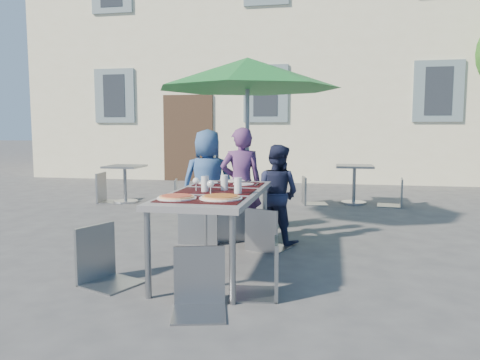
% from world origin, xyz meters
% --- Properties ---
extents(ground, '(90.00, 90.00, 0.00)m').
position_xyz_m(ground, '(0.00, 0.00, 0.00)').
color(ground, '#404043').
rests_on(ground, ground).
extents(building, '(13.60, 8.20, 11.10)m').
position_xyz_m(building, '(-0.00, 11.50, 4.85)').
color(building, beige).
rests_on(building, ground).
extents(dining_table, '(0.80, 1.85, 0.76)m').
position_xyz_m(dining_table, '(0.57, 0.16, 0.70)').
color(dining_table, '#4F4F55').
rests_on(dining_table, ground).
extents(pizza_near_left, '(0.33, 0.33, 0.03)m').
position_xyz_m(pizza_near_left, '(0.37, -0.40, 0.77)').
color(pizza_near_left, white).
rests_on(pizza_near_left, dining_table).
extents(pizza_near_right, '(0.36, 0.36, 0.03)m').
position_xyz_m(pizza_near_right, '(0.73, -0.34, 0.77)').
color(pizza_near_right, white).
rests_on(pizza_near_right, dining_table).
extents(glassware, '(0.48, 0.38, 0.15)m').
position_xyz_m(glassware, '(0.61, 0.08, 0.83)').
color(glassware, silver).
rests_on(glassware, dining_table).
extents(place_settings, '(0.66, 0.51, 0.01)m').
position_xyz_m(place_settings, '(0.55, 0.80, 0.76)').
color(place_settings, white).
rests_on(place_settings, dining_table).
extents(child_0, '(0.73, 0.57, 1.33)m').
position_xyz_m(child_0, '(0.11, 1.55, 0.67)').
color(child_0, '#33558D').
rests_on(child_0, ground).
extents(child_1, '(0.56, 0.43, 1.35)m').
position_xyz_m(child_1, '(0.58, 1.35, 0.68)').
color(child_1, '#583165').
rests_on(child_1, ground).
extents(child_2, '(0.64, 0.52, 1.16)m').
position_xyz_m(child_2, '(1.01, 1.31, 0.58)').
color(child_2, '#1C213E').
rests_on(child_2, ground).
extents(chair_0, '(0.48, 0.48, 1.05)m').
position_xyz_m(chair_0, '(0.13, 1.13, 0.62)').
color(chair_0, '#93989F').
rests_on(chair_0, ground).
extents(chair_1, '(0.50, 0.50, 0.87)m').
position_xyz_m(chair_1, '(0.45, 1.32, 0.50)').
color(chair_1, gray).
rests_on(chair_1, ground).
extents(chair_2, '(0.52, 0.52, 0.90)m').
position_xyz_m(chair_2, '(0.93, 0.93, 0.52)').
color(chair_2, gray).
rests_on(chair_2, ground).
extents(chair_3, '(0.55, 0.55, 0.95)m').
position_xyz_m(chair_3, '(-0.30, -0.43, 0.56)').
color(chair_3, gray).
rests_on(chair_3, ground).
extents(chair_4, '(0.43, 0.43, 0.86)m').
position_xyz_m(chair_4, '(1.13, -0.47, 0.50)').
color(chair_4, gray).
rests_on(chair_4, ground).
extents(chair_5, '(0.47, 0.47, 0.87)m').
position_xyz_m(chair_5, '(0.69, -0.87, 0.51)').
color(chair_5, gray).
rests_on(chair_5, ground).
extents(patio_umbrella, '(2.45, 2.45, 2.27)m').
position_xyz_m(patio_umbrella, '(0.51, 2.12, 2.05)').
color(patio_umbrella, '#B4B5BC').
rests_on(patio_umbrella, ground).
extents(cafe_table_0, '(0.63, 0.63, 0.68)m').
position_xyz_m(cafe_table_0, '(-2.04, 3.78, 0.44)').
color(cafe_table_0, '#B4B5BC').
rests_on(cafe_table_0, ground).
extents(bg_chair_l_0, '(0.51, 0.50, 1.03)m').
position_xyz_m(bg_chair_l_0, '(-2.38, 3.73, 0.61)').
color(bg_chair_l_0, gray).
rests_on(bg_chair_l_0, ground).
extents(bg_chair_r_0, '(0.48, 0.48, 0.88)m').
position_xyz_m(bg_chair_r_0, '(-1.10, 3.57, 0.51)').
color(bg_chair_r_0, gray).
rests_on(bg_chair_r_0, ground).
extents(cafe_table_1, '(0.65, 0.65, 0.69)m').
position_xyz_m(cafe_table_1, '(2.03, 4.45, 0.45)').
color(cafe_table_1, '#B4B5BC').
rests_on(cafe_table_1, ground).
extents(bg_chair_l_1, '(0.49, 0.49, 0.94)m').
position_xyz_m(bg_chair_l_1, '(1.26, 4.23, 0.55)').
color(bg_chair_l_1, gray).
rests_on(bg_chair_l_1, ground).
extents(bg_chair_r_1, '(0.46, 0.45, 0.92)m').
position_xyz_m(bg_chair_r_1, '(2.73, 4.30, 0.54)').
color(bg_chair_r_1, gray).
rests_on(bg_chair_r_1, ground).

